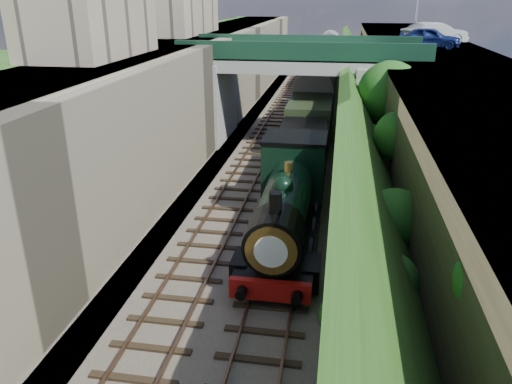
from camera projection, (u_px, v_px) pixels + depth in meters
ground at (211, 379)px, 13.83m from camera, size 160.00×160.00×0.00m
trackbed at (288, 159)px, 32.13m from camera, size 10.00×90.00×0.20m
retaining_wall at (203, 103)px, 31.72m from camera, size 1.00×90.00×7.00m
street_plateau_left at (151, 102)px, 32.26m from camera, size 6.00×90.00×7.00m
street_plateau_right at (448, 118)px, 29.56m from camera, size 8.00×90.00×6.25m
embankment_slope at (372, 131)px, 28.40m from camera, size 4.04×90.00×6.36m
track_left at (257, 155)px, 32.38m from camera, size 2.50×90.00×0.20m
track_right at (306, 157)px, 31.89m from camera, size 2.50×90.00×0.20m
road_bridge at (309, 86)px, 34.19m from camera, size 16.00×6.40×7.25m
building_near at (89, 15)px, 24.81m from camera, size 4.00×8.00×4.00m
tree at (391, 95)px, 28.13m from camera, size 3.60×3.80×6.60m
lamppost at (419, 0)px, 38.72m from camera, size 0.87×0.15×6.00m
car_blue at (430, 38)px, 36.67m from camera, size 4.64×2.60×1.49m
car_silver at (435, 34)px, 39.12m from camera, size 5.40×3.81×1.69m
locomotive at (287, 205)px, 20.45m from camera, size 3.10×10.22×3.83m
tender at (301, 158)px, 27.30m from camera, size 2.70×6.00×3.05m
coach_front at (315, 104)px, 38.70m from camera, size 2.90×18.00×3.70m
coach_middle at (324, 70)px, 55.94m from camera, size 2.90×18.00×3.70m
coach_rear at (329, 52)px, 73.17m from camera, size 2.90×18.00×3.70m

